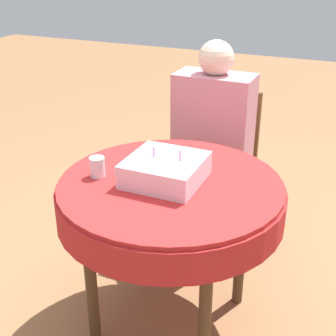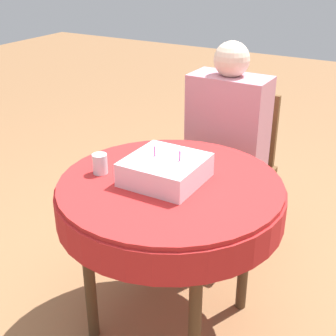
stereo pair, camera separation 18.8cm
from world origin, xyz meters
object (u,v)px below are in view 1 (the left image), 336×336
chair (216,160)px  drinking_glass (97,167)px  birthday_cake (166,169)px  person (212,129)px

chair → drinking_glass: size_ratio=10.16×
birthday_cake → drinking_glass: (-0.27, -0.08, -0.01)m
chair → drinking_glass: chair is taller
chair → drinking_glass: bearing=-103.7°
person → birthday_cake: bearing=-85.7°
birthday_cake → person: bearing=93.5°
person → birthday_cake: 0.73m
birthday_cake → drinking_glass: bearing=-163.6°
chair → birthday_cake: size_ratio=2.93×
person → drinking_glass: size_ratio=13.77×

